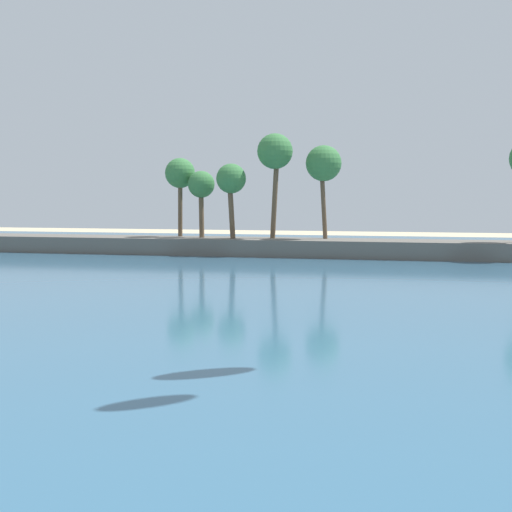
{
  "coord_description": "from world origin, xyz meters",
  "views": [
    {
      "loc": [
        3.72,
        0.79,
        6.29
      ],
      "look_at": [
        -0.12,
        16.45,
        4.97
      ],
      "focal_mm": 52.09,
      "sensor_mm": 36.0,
      "label": 1
    }
  ],
  "objects": [
    {
      "name": "sea",
      "position": [
        0.0,
        62.48,
        0.03
      ],
      "size": [
        220.0,
        106.5,
        0.06
      ],
      "primitive_type": "cube",
      "color": "#33607F",
      "rests_on": "ground"
    },
    {
      "name": "palm_headland",
      "position": [
        0.6,
        75.81,
        2.82
      ],
      "size": [
        100.17,
        6.19,
        12.67
      ],
      "color": "#605B54",
      "rests_on": "ground"
    }
  ]
}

